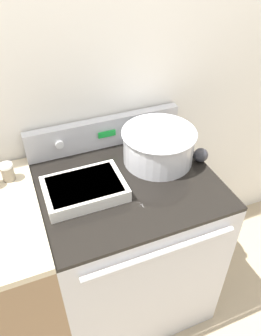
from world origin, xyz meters
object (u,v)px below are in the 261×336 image
object	(u,v)px
mixing_bowl	(159,144)
ladle	(199,154)
spice_jar_white_cap	(7,172)
casserole_dish	(84,188)

from	to	relation	value
mixing_bowl	ladle	world-z (taller)	mixing_bowl
ladle	spice_jar_white_cap	xyz separation A→B (m)	(-0.88, 0.17, 0.02)
ladle	spice_jar_white_cap	world-z (taller)	spice_jar_white_cap
mixing_bowl	casserole_dish	size ratio (longest dim) A/B	1.04
spice_jar_white_cap	casserole_dish	bearing A→B (deg)	-35.69
ladle	spice_jar_white_cap	distance (m)	0.90
ladle	spice_jar_white_cap	bearing A→B (deg)	168.91
casserole_dish	ladle	bearing A→B (deg)	3.66
casserole_dish	mixing_bowl	bearing A→B (deg)	14.82
casserole_dish	spice_jar_white_cap	distance (m)	0.36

